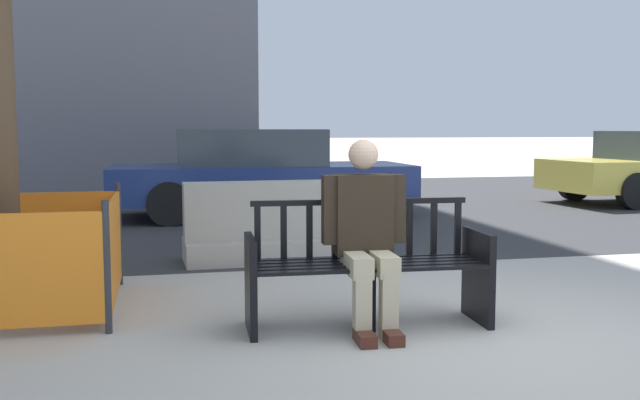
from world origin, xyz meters
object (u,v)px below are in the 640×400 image
(seated_person, at_px, (366,230))
(jersey_barrier_centre, at_px, (280,228))
(construction_fence, at_px, (6,252))
(street_bench, at_px, (367,270))
(car_sedan_mid, at_px, (258,173))

(seated_person, xyz_separation_m, jersey_barrier_centre, (-0.15, 2.68, -0.35))
(jersey_barrier_centre, relative_size, construction_fence, 1.25)
(street_bench, distance_m, construction_fence, 2.74)
(construction_fence, distance_m, car_sedan_mid, 6.10)
(street_bench, distance_m, jersey_barrier_centre, 2.63)
(seated_person, relative_size, jersey_barrier_centre, 0.65)
(seated_person, relative_size, construction_fence, 0.81)
(street_bench, bearing_deg, jersey_barrier_centre, 93.83)
(jersey_barrier_centre, bearing_deg, construction_fence, -145.44)
(jersey_barrier_centre, bearing_deg, street_bench, -86.17)
(jersey_barrier_centre, distance_m, car_sedan_mid, 3.86)
(seated_person, height_order, construction_fence, seated_person)
(jersey_barrier_centre, bearing_deg, car_sedan_mid, 85.39)
(street_bench, xyz_separation_m, car_sedan_mid, (0.13, 6.45, 0.29))
(jersey_barrier_centre, bearing_deg, seated_person, -86.82)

